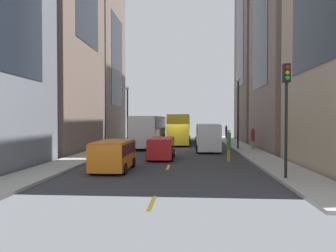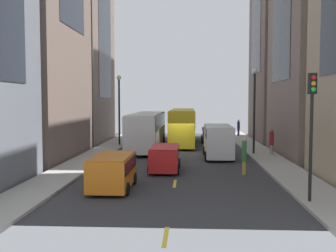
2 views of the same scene
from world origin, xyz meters
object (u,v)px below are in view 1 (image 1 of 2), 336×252
object	(u,v)px
car_orange_1	(114,153)
pedestrian_crossing_near	(226,131)
car_red_2	(161,147)
car_blue_0	(203,135)
pedestrian_crossing_mid	(253,138)
city_bus_white	(150,128)
pedestrian_waiting_curb	(229,144)
delivery_van_white	(208,135)
traffic_light_near_corner	(286,98)
streetcar_yellow	(180,126)

from	to	relation	value
car_orange_1	pedestrian_crossing_near	bearing A→B (deg)	71.25
car_red_2	car_orange_1	bearing A→B (deg)	-113.38
car_blue_0	pedestrian_crossing_mid	bearing A→B (deg)	-68.46
car_orange_1	car_red_2	xyz separation A→B (m)	(2.34, 5.41, -0.08)
car_orange_1	car_red_2	size ratio (longest dim) A/B	1.00
city_bus_white	pedestrian_waiting_curb	xyz separation A→B (m)	(7.30, -12.54, -0.79)
delivery_van_white	pedestrian_crossing_mid	bearing A→B (deg)	14.06
traffic_light_near_corner	car_red_2	bearing A→B (deg)	130.89
delivery_van_white	pedestrian_waiting_curb	xyz separation A→B (m)	(1.07, -6.92, -0.29)
delivery_van_white	pedestrian_crossing_near	bearing A→B (deg)	78.09
car_blue_0	traffic_light_near_corner	size ratio (longest dim) A/B	0.84
car_blue_0	car_orange_1	xyz separation A→B (m)	(-6.31, -23.26, 0.13)
delivery_van_white	car_red_2	distance (m)	7.08
streetcar_yellow	pedestrian_crossing_mid	bearing A→B (deg)	-50.85
pedestrian_crossing_near	traffic_light_near_corner	bearing A→B (deg)	-58.10
city_bus_white	car_blue_0	bearing A→B (deg)	44.86
streetcar_yellow	pedestrian_waiting_curb	size ratio (longest dim) A/B	5.63
pedestrian_crossing_near	pedestrian_crossing_mid	distance (m)	17.25
car_orange_1	city_bus_white	bearing A→B (deg)	90.09
traffic_light_near_corner	delivery_van_white	bearing A→B (deg)	102.14
city_bus_white	traffic_light_near_corner	distance (m)	21.59
streetcar_yellow	pedestrian_crossing_near	xyz separation A→B (m)	(6.86, 8.19, -0.91)
car_red_2	pedestrian_crossing_near	xyz separation A→B (m)	(7.73, 24.26, 0.26)
car_orange_1	car_red_2	distance (m)	5.90
pedestrian_waiting_curb	pedestrian_crossing_near	bearing A→B (deg)	82.78
pedestrian_crossing_near	pedestrian_waiting_curb	bearing A→B (deg)	-62.81
city_bus_white	streetcar_yellow	bearing A→B (deg)	54.40
delivery_van_white	traffic_light_near_corner	bearing A→B (deg)	-77.86
car_blue_0	pedestrian_waiting_curb	size ratio (longest dim) A/B	2.06
streetcar_yellow	pedestrian_crossing_near	bearing A→B (deg)	50.06
car_blue_0	pedestrian_waiting_curb	world-z (taller)	pedestrian_waiting_curb
traffic_light_near_corner	pedestrian_crossing_near	bearing A→B (deg)	88.39
traffic_light_near_corner	pedestrian_crossing_mid	bearing A→B (deg)	84.57
city_bus_white	pedestrian_crossing_mid	distance (m)	11.57
pedestrian_crossing_mid	traffic_light_near_corner	bearing A→B (deg)	-30.33
pedestrian_crossing_mid	car_red_2	bearing A→B (deg)	-74.53
car_orange_1	car_blue_0	bearing A→B (deg)	74.82
streetcar_yellow	delivery_van_white	bearing A→B (deg)	-73.61
city_bus_white	streetcar_yellow	xyz separation A→B (m)	(3.24, 4.53, 0.11)
pedestrian_crossing_near	city_bus_white	bearing A→B (deg)	-94.95
city_bus_white	pedestrian_waiting_curb	world-z (taller)	city_bus_white
city_bus_white	car_red_2	world-z (taller)	city_bus_white
pedestrian_crossing_mid	pedestrian_crossing_near	bearing A→B (deg)	156.82
pedestrian_crossing_near	traffic_light_near_corner	distance (m)	32.28
city_bus_white	pedestrian_crossing_mid	world-z (taller)	city_bus_white
traffic_light_near_corner	car_blue_0	bearing A→B (deg)	96.34
pedestrian_crossing_near	pedestrian_crossing_mid	size ratio (longest dim) A/B	0.96
city_bus_white	delivery_van_white	xyz separation A→B (m)	(6.23, -5.62, -0.50)
car_orange_1	pedestrian_waiting_curb	world-z (taller)	pedestrian_waiting_curb
car_blue_0	pedestrian_waiting_curb	bearing A→B (deg)	-87.08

